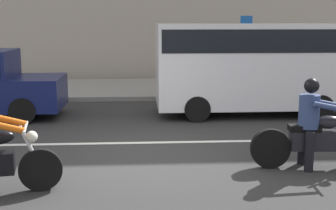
% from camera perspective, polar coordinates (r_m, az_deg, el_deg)
% --- Properties ---
extents(ground_plane, '(80.00, 80.00, 0.00)m').
position_cam_1_polar(ground_plane, '(8.66, -3.28, -6.19)').
color(ground_plane, '#2C2C2C').
extents(sidewalk_slab, '(40.00, 4.40, 0.14)m').
position_cam_1_polar(sidewalk_slab, '(16.48, -3.49, 2.04)').
color(sidewalk_slab, gray).
rests_on(sidewalk_slab, ground_plane).
extents(lane_marking_stripe, '(18.00, 0.14, 0.01)m').
position_cam_1_polar(lane_marking_stripe, '(9.53, -1.85, -4.60)').
color(lane_marking_stripe, silver).
rests_on(lane_marking_stripe, ground_plane).
extents(motorcycle_with_rider_denim_blue, '(2.15, 0.70, 1.53)m').
position_cam_1_polar(motorcycle_with_rider_denim_blue, '(8.18, 17.45, -3.13)').
color(motorcycle_with_rider_denim_blue, black).
rests_on(motorcycle_with_rider_denim_blue, ground_plane).
extents(parked_van_white, '(4.96, 1.96, 2.36)m').
position_cam_1_polar(parked_van_white, '(12.39, 10.24, 5.15)').
color(parked_van_white, silver).
rests_on(parked_van_white, ground_plane).
extents(street_sign_post, '(0.44, 0.08, 2.48)m').
position_cam_1_polar(street_sign_post, '(17.43, 9.47, 7.59)').
color(street_sign_post, gray).
rests_on(street_sign_post, sidewalk_slab).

